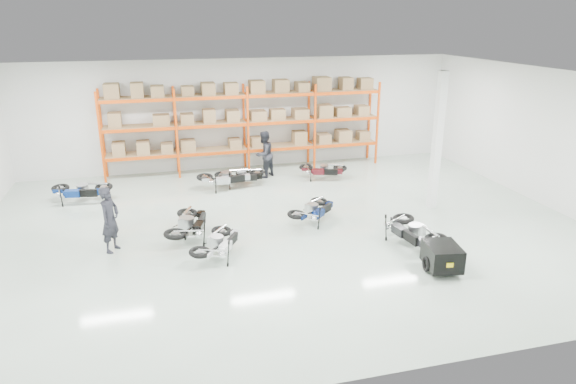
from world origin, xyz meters
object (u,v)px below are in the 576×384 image
object	(u,v)px
moto_back_a	(80,187)
moto_back_b	(226,174)
moto_blue_centre	(314,206)
trailer	(442,256)
person_left	(110,220)
moto_touring_right	(412,226)
moto_black_far_left	(189,220)
moto_back_c	(240,173)
moto_silver_left	(218,239)
person_back	(264,154)
moto_back_d	(323,167)

from	to	relation	value
moto_back_a	moto_back_b	bearing A→B (deg)	-77.43
moto_blue_centre	moto_back_a	size ratio (longest dim) A/B	0.94
moto_back_b	trailer	bearing A→B (deg)	-157.34
person_left	moto_touring_right	bearing A→B (deg)	-73.14
moto_blue_centre	moto_black_far_left	world-z (taller)	moto_black_far_left
moto_back_a	person_left	xyz separation A→B (m)	(1.29, -4.37, 0.37)
moto_back_b	person_left	bearing A→B (deg)	134.70
moto_black_far_left	moto_back_b	xyz separation A→B (m)	(1.66, 4.29, -0.02)
moto_back_b	moto_back_c	world-z (taller)	moto_back_b
moto_silver_left	moto_black_far_left	xyz separation A→B (m)	(-0.65, 1.40, 0.05)
moto_blue_centre	moto_back_b	world-z (taller)	moto_back_b
moto_back_c	person_back	bearing A→B (deg)	-49.41
trailer	moto_back_a	bearing A→B (deg)	150.26
moto_silver_left	moto_black_far_left	distance (m)	1.54
moto_back_b	moto_back_d	distance (m)	3.86
person_back	trailer	bearing A→B (deg)	65.98
moto_touring_right	moto_back_d	distance (m)	6.54
moto_blue_centre	moto_back_b	bearing A→B (deg)	-13.57
moto_touring_right	moto_back_a	size ratio (longest dim) A/B	1.05
moto_silver_left	moto_back_a	world-z (taller)	moto_back_a
moto_back_b	moto_back_c	distance (m)	0.60
moto_touring_right	moto_back_d	xyz separation A→B (m)	(-0.44, 6.52, -0.08)
moto_touring_right	person_left	distance (m)	8.26
person_left	person_back	world-z (taller)	person_back
moto_blue_centre	person_back	world-z (taller)	person_back
moto_black_far_left	moto_touring_right	bearing A→B (deg)	177.55
moto_black_far_left	moto_back_b	size ratio (longest dim) A/B	1.04
moto_blue_centre	moto_back_b	size ratio (longest dim) A/B	0.92
person_left	trailer	bearing A→B (deg)	-83.45
trailer	moto_back_c	bearing A→B (deg)	124.51
person_left	person_back	distance (m)	7.81
moto_back_c	moto_touring_right	bearing A→B (deg)	-147.62
moto_back_b	moto_back_d	bearing A→B (deg)	-92.87
moto_touring_right	moto_back_a	bearing A→B (deg)	140.08
trailer	moto_back_d	xyz separation A→B (m)	(-0.44, 8.12, 0.08)
trailer	person_left	bearing A→B (deg)	167.22
moto_black_far_left	moto_back_c	distance (m)	4.99
moto_silver_left	trailer	bearing A→B (deg)	-172.50
trailer	person_left	distance (m)	8.74
moto_blue_centre	moto_back_c	size ratio (longest dim) A/B	1.01
moto_touring_right	moto_back_b	distance (m)	7.64
moto_touring_right	person_left	world-z (taller)	person_left
moto_touring_right	moto_back_c	size ratio (longest dim) A/B	1.13
moto_silver_left	moto_back_a	size ratio (longest dim) A/B	0.95
moto_silver_left	moto_back_d	world-z (taller)	moto_silver_left
moto_silver_left	person_left	distance (m)	3.00
moto_blue_centre	person_back	bearing A→B (deg)	-36.62
moto_back_b	person_back	size ratio (longest dim) A/B	0.97
moto_silver_left	moto_back_a	xyz separation A→B (m)	(-4.05, 5.49, 0.03)
moto_blue_centre	trailer	bearing A→B (deg)	165.85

